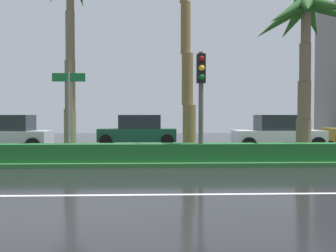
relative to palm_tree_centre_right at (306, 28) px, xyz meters
The scene contains 10 objects.
ground_plane 8.73m from the palm_tree_centre_right, behind, with size 90.00×42.00×0.10m, color black.
near_lane_divider_stripe 10.51m from the palm_tree_centre_right, 139.71° to the right, with size 81.00×0.14×0.01m, color white.
median_strip 8.60m from the palm_tree_centre_right, behind, with size 85.50×4.00×0.15m, color #2D6B33.
median_hedge 8.51m from the palm_tree_centre_right, 168.90° to the right, with size 76.50×0.70×0.60m.
palm_tree_centre_right is the anchor object (origin of this frame).
traffic_signal_median_right 4.98m from the palm_tree_centre_right, 159.95° to the right, with size 0.28×0.43×3.66m.
street_name_sign 9.13m from the palm_tree_centre_right, behind, with size 1.10×0.08×3.00m.
car_in_traffic_leading 14.15m from the palm_tree_centre_right, 161.80° to the left, with size 4.30×2.02×1.72m.
car_in_traffic_second 10.56m from the palm_tree_centre_right, 132.83° to the left, with size 4.30×2.02×1.72m.
car_in_traffic_third 5.99m from the palm_tree_centre_right, 84.28° to the left, with size 4.30×2.02×1.72m.
Camera 1 is at (1.34, -6.00, 1.71)m, focal length 40.15 mm.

